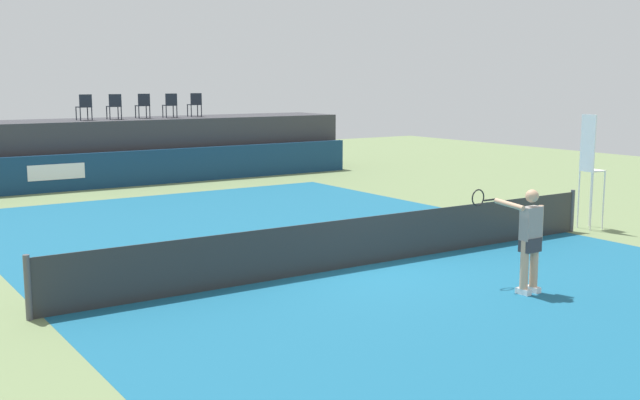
{
  "coord_description": "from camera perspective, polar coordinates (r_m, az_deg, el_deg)",
  "views": [
    {
      "loc": [
        -8.7,
        -11.65,
        3.54
      ],
      "look_at": [
        0.35,
        2.0,
        1.0
      ],
      "focal_mm": 43.15,
      "sensor_mm": 36.0,
      "label": 1
    }
  ],
  "objects": [
    {
      "name": "ground_plane",
      "position": [
        17.41,
        -2.78,
        -2.93
      ],
      "size": [
        48.0,
        48.0,
        0.0
      ],
      "primitive_type": "plane",
      "color": "#6B7F51"
    },
    {
      "name": "court_inner",
      "position": [
        14.97,
        3.13,
        -4.87
      ],
      "size": [
        12.0,
        22.0,
        0.0
      ],
      "primitive_type": "cube",
      "color": "#16597A",
      "rests_on": "ground"
    },
    {
      "name": "sponsor_wall",
      "position": [
        26.78,
        -14.4,
        2.24
      ],
      "size": [
        18.0,
        0.22,
        1.2
      ],
      "color": "navy",
      "rests_on": "ground"
    },
    {
      "name": "spectator_platform",
      "position": [
        28.43,
        -15.62,
        3.57
      ],
      "size": [
        18.0,
        2.8,
        2.2
      ],
      "primitive_type": "cube",
      "color": "#38383D",
      "rests_on": "ground"
    },
    {
      "name": "spectator_chair_far_left",
      "position": [
        27.77,
        -17.07,
        6.69
      ],
      "size": [
        0.47,
        0.47,
        0.89
      ],
      "color": "#1E232D",
      "rests_on": "spectator_platform"
    },
    {
      "name": "spectator_chair_left",
      "position": [
        28.1,
        -15.01,
        6.8
      ],
      "size": [
        0.46,
        0.46,
        0.89
      ],
      "color": "#1E232D",
      "rests_on": "spectator_platform"
    },
    {
      "name": "spectator_chair_center",
      "position": [
        28.74,
        -12.99,
        6.91
      ],
      "size": [
        0.46,
        0.46,
        0.89
      ],
      "color": "#1E232D",
      "rests_on": "spectator_platform"
    },
    {
      "name": "spectator_chair_right",
      "position": [
        28.97,
        -11.05,
        6.98
      ],
      "size": [
        0.47,
        0.47,
        0.89
      ],
      "color": "#1E232D",
      "rests_on": "spectator_platform"
    },
    {
      "name": "spectator_chair_far_right",
      "position": [
        29.64,
        -9.26,
        7.07
      ],
      "size": [
        0.47,
        0.47,
        0.89
      ],
      "color": "#1E232D",
      "rests_on": "spectator_platform"
    },
    {
      "name": "umpire_chair",
      "position": [
        19.48,
        19.37,
        2.56
      ],
      "size": [
        0.48,
        0.48,
        2.76
      ],
      "color": "white",
      "rests_on": "ground"
    },
    {
      "name": "tennis_net",
      "position": [
        14.86,
        3.14,
        -3.1
      ],
      "size": [
        12.4,
        0.02,
        0.95
      ],
      "primitive_type": "cube",
      "color": "#2D2D2D",
      "rests_on": "ground"
    },
    {
      "name": "net_post_near",
      "position": [
        12.3,
        -20.85,
        -6.09
      ],
      "size": [
        0.1,
        0.1,
        1.0
      ],
      "primitive_type": "cylinder",
      "color": "#4C4C51",
      "rests_on": "ground"
    },
    {
      "name": "net_post_far",
      "position": [
        19.16,
        18.19,
        -0.76
      ],
      "size": [
        0.1,
        0.1,
        1.0
      ],
      "primitive_type": "cylinder",
      "color": "#4C4C51",
      "rests_on": "ground"
    },
    {
      "name": "tennis_player",
      "position": [
        13.31,
        15.22,
        -2.68
      ],
      "size": [
        0.7,
        1.12,
        1.77
      ],
      "color": "white",
      "rests_on": "court_inner"
    }
  ]
}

